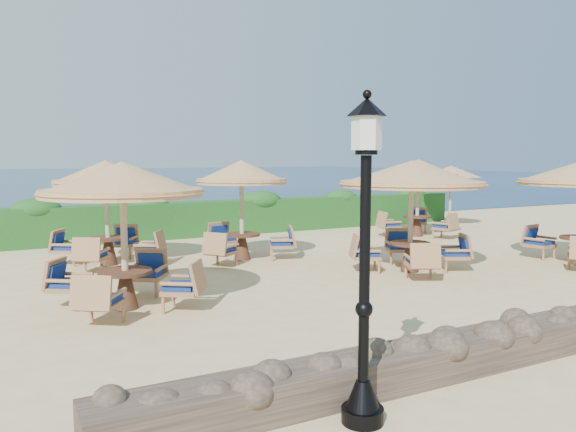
{
  "coord_description": "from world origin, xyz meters",
  "views": [
    {
      "loc": [
        -8.05,
        -11.36,
        2.73
      ],
      "look_at": [
        -1.75,
        0.71,
        1.3
      ],
      "focal_mm": 35.0,
      "sensor_mm": 36.0,
      "label": 1
    }
  ],
  "objects_px": {
    "extra_parasol": "(451,172)",
    "cafe_set_3": "(107,196)",
    "lamp_post": "(365,275)",
    "cafe_set_0": "(123,207)",
    "cafe_set_5": "(418,182)",
    "cafe_set_1": "(411,190)",
    "cafe_set_4": "(242,192)"
  },
  "relations": [
    {
      "from": "extra_parasol",
      "to": "cafe_set_3",
      "type": "xyz_separation_m",
      "value": [
        -13.38,
        -1.96,
        -0.4
      ]
    },
    {
      "from": "lamp_post",
      "to": "extra_parasol",
      "type": "distance_m",
      "value": 17.41
    },
    {
      "from": "lamp_post",
      "to": "cafe_set_0",
      "type": "distance_m",
      "value": 5.74
    },
    {
      "from": "extra_parasol",
      "to": "cafe_set_5",
      "type": "xyz_separation_m",
      "value": [
        -2.93,
        -1.51,
        -0.28
      ]
    },
    {
      "from": "cafe_set_1",
      "to": "cafe_set_3",
      "type": "xyz_separation_m",
      "value": [
        -6.25,
        4.21,
        -0.19
      ]
    },
    {
      "from": "extra_parasol",
      "to": "cafe_set_4",
      "type": "bearing_deg",
      "value": -164.06
    },
    {
      "from": "cafe_set_0",
      "to": "cafe_set_5",
      "type": "xyz_separation_m",
      "value": [
        10.92,
        4.9,
        0.04
      ]
    },
    {
      "from": "cafe_set_0",
      "to": "cafe_set_4",
      "type": "relative_size",
      "value": 1.05
    },
    {
      "from": "extra_parasol",
      "to": "cafe_set_3",
      "type": "distance_m",
      "value": 13.53
    },
    {
      "from": "extra_parasol",
      "to": "cafe_set_1",
      "type": "height_order",
      "value": "cafe_set_1"
    },
    {
      "from": "cafe_set_3",
      "to": "cafe_set_0",
      "type": "bearing_deg",
      "value": -96.07
    },
    {
      "from": "cafe_set_5",
      "to": "cafe_set_4",
      "type": "bearing_deg",
      "value": -169.1
    },
    {
      "from": "cafe_set_0",
      "to": "cafe_set_4",
      "type": "bearing_deg",
      "value": 43.1
    },
    {
      "from": "cafe_set_3",
      "to": "cafe_set_4",
      "type": "distance_m",
      "value": 3.42
    },
    {
      "from": "cafe_set_4",
      "to": "cafe_set_5",
      "type": "xyz_separation_m",
      "value": [
        7.16,
        1.38,
        0.08
      ]
    },
    {
      "from": "cafe_set_0",
      "to": "cafe_set_5",
      "type": "bearing_deg",
      "value": 24.16
    },
    {
      "from": "extra_parasol",
      "to": "cafe_set_5",
      "type": "distance_m",
      "value": 3.31
    },
    {
      "from": "lamp_post",
      "to": "cafe_set_1",
      "type": "height_order",
      "value": "lamp_post"
    },
    {
      "from": "cafe_set_5",
      "to": "cafe_set_1",
      "type": "bearing_deg",
      "value": -131.98
    },
    {
      "from": "cafe_set_3",
      "to": "cafe_set_4",
      "type": "bearing_deg",
      "value": -15.63
    },
    {
      "from": "cafe_set_0",
      "to": "extra_parasol",
      "type": "bearing_deg",
      "value": 24.81
    },
    {
      "from": "cafe_set_0",
      "to": "cafe_set_4",
      "type": "distance_m",
      "value": 5.15
    },
    {
      "from": "extra_parasol",
      "to": "cafe_set_1",
      "type": "distance_m",
      "value": 9.44
    },
    {
      "from": "cafe_set_0",
      "to": "cafe_set_5",
      "type": "relative_size",
      "value": 1.03
    },
    {
      "from": "cafe_set_3",
      "to": "cafe_set_5",
      "type": "xyz_separation_m",
      "value": [
        10.45,
        0.46,
        0.12
      ]
    },
    {
      "from": "cafe_set_1",
      "to": "cafe_set_4",
      "type": "relative_size",
      "value": 1.25
    },
    {
      "from": "cafe_set_0",
      "to": "cafe_set_3",
      "type": "bearing_deg",
      "value": 83.93
    },
    {
      "from": "cafe_set_5",
      "to": "lamp_post",
      "type": "bearing_deg",
      "value": -132.64
    },
    {
      "from": "cafe_set_3",
      "to": "cafe_set_4",
      "type": "relative_size",
      "value": 1.0
    },
    {
      "from": "cafe_set_1",
      "to": "cafe_set_5",
      "type": "relative_size",
      "value": 1.23
    },
    {
      "from": "cafe_set_3",
      "to": "cafe_set_5",
      "type": "height_order",
      "value": "same"
    },
    {
      "from": "lamp_post",
      "to": "cafe_set_5",
      "type": "relative_size",
      "value": 1.18
    }
  ]
}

